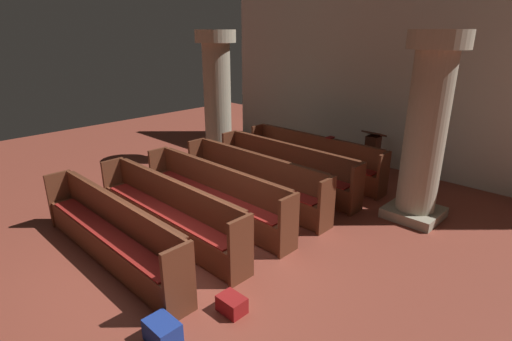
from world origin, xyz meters
name	(u,v)px	position (x,y,z in m)	size (l,w,h in m)	color
ground_plane	(189,255)	(0.00, 0.00, 0.00)	(19.20, 19.20, 0.00)	brown
back_wall	(389,75)	(0.00, 6.08, 2.25)	(10.00, 0.16, 4.50)	silver
pew_row_0	(313,156)	(-0.69, 4.12, 0.51)	(3.58, 0.47, 0.97)	brown
pew_row_1	(286,166)	(-0.69, 3.12, 0.51)	(3.58, 0.46, 0.97)	brown
pew_row_2	(253,178)	(-0.69, 2.12, 0.51)	(3.58, 0.46, 0.97)	brown
pew_row_3	(214,192)	(-0.69, 1.12, 0.51)	(3.58, 0.47, 0.97)	brown
pew_row_4	(168,209)	(-0.69, 0.12, 0.51)	(3.58, 0.46, 0.97)	brown
pew_row_5	(110,230)	(-0.69, -0.88, 0.51)	(3.58, 0.46, 0.97)	brown
pillar_aisle_side	(426,127)	(1.93, 3.70, 1.71)	(0.99, 0.99, 3.29)	#9F967E
pillar_far_side	(217,95)	(-3.26, 3.44, 1.71)	(0.99, 0.99, 3.29)	#9F967E
lectern	(372,156)	(0.22, 5.21, 0.45)	(0.48, 0.45, 1.08)	#411E13
hymn_book	(330,137)	(-0.38, 4.30, 0.98)	(0.14, 0.19, 0.03)	maroon
kneeler_box_blue	(163,332)	(1.25, -1.28, 0.13)	(0.39, 0.29, 0.26)	navy
kneeler_box_red	(232,304)	(1.43, -0.42, 0.11)	(0.34, 0.25, 0.21)	maroon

